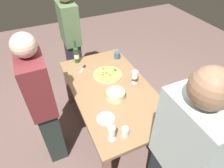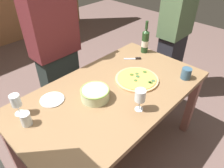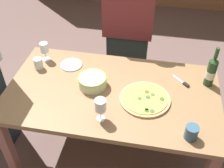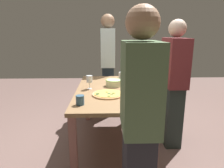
{
  "view_description": "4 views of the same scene",
  "coord_description": "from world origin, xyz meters",
  "px_view_note": "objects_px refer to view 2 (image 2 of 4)",
  "views": [
    {
      "loc": [
        -1.56,
        0.71,
        2.29
      ],
      "look_at": [
        0.0,
        0.0,
        0.82
      ],
      "focal_mm": 31.14,
      "sensor_mm": 36.0,
      "label": 1
    },
    {
      "loc": [
        -0.95,
        -0.91,
        1.79
      ],
      "look_at": [
        0.0,
        0.0,
        0.82
      ],
      "focal_mm": 33.53,
      "sensor_mm": 36.0,
      "label": 2
    },
    {
      "loc": [
        0.28,
        -1.5,
        2.15
      ],
      "look_at": [
        0.0,
        0.0,
        0.82
      ],
      "focal_mm": 44.13,
      "sensor_mm": 36.0,
      "label": 3
    },
    {
      "loc": [
        2.51,
        -0.07,
        1.46
      ],
      "look_at": [
        0.0,
        0.0,
        0.82
      ],
      "focal_mm": 32.63,
      "sensor_mm": 36.0,
      "label": 4
    }
  ],
  "objects_px": {
    "side_plate": "(52,100)",
    "person_guest_right": "(56,52)",
    "cup_ceramic": "(186,73)",
    "pizza": "(137,79)",
    "serving_bowl": "(95,93)",
    "wine_bottle": "(145,41)",
    "wine_glass_near_pizza": "(16,102)",
    "wine_glass_by_bottle": "(140,96)",
    "person_guest_left": "(175,33)",
    "pizza_knife": "(135,59)",
    "cup_amber": "(26,119)",
    "dining_table": "(112,100)"
  },
  "relations": [
    {
      "from": "side_plate",
      "to": "serving_bowl",
      "type": "bearing_deg",
      "value": -42.8
    },
    {
      "from": "serving_bowl",
      "to": "pizza_knife",
      "type": "height_order",
      "value": "serving_bowl"
    },
    {
      "from": "person_guest_right",
      "to": "side_plate",
      "type": "bearing_deg",
      "value": -36.3
    },
    {
      "from": "dining_table",
      "to": "wine_bottle",
      "type": "distance_m",
      "value": 0.77
    },
    {
      "from": "serving_bowl",
      "to": "wine_bottle",
      "type": "relative_size",
      "value": 0.66
    },
    {
      "from": "wine_bottle",
      "to": "wine_glass_near_pizza",
      "type": "bearing_deg",
      "value": 176.74
    },
    {
      "from": "wine_bottle",
      "to": "cup_amber",
      "type": "xyz_separation_m",
      "value": [
        -1.36,
        -0.05,
        -0.08
      ]
    },
    {
      "from": "pizza",
      "to": "serving_bowl",
      "type": "relative_size",
      "value": 1.68
    },
    {
      "from": "dining_table",
      "to": "person_guest_right",
      "type": "height_order",
      "value": "person_guest_right"
    },
    {
      "from": "side_plate",
      "to": "wine_glass_by_bottle",
      "type": "bearing_deg",
      "value": -55.21
    },
    {
      "from": "side_plate",
      "to": "cup_ceramic",
      "type": "bearing_deg",
      "value": -31.3
    },
    {
      "from": "serving_bowl",
      "to": "side_plate",
      "type": "distance_m",
      "value": 0.33
    },
    {
      "from": "serving_bowl",
      "to": "person_guest_right",
      "type": "xyz_separation_m",
      "value": [
        0.16,
        0.76,
        0.01
      ]
    },
    {
      "from": "side_plate",
      "to": "wine_glass_near_pizza",
      "type": "bearing_deg",
      "value": 170.19
    },
    {
      "from": "wine_glass_near_pizza",
      "to": "person_guest_right",
      "type": "relative_size",
      "value": 0.1
    },
    {
      "from": "cup_amber",
      "to": "pizza_knife",
      "type": "xyz_separation_m",
      "value": [
        1.17,
        0.03,
        -0.04
      ]
    },
    {
      "from": "person_guest_left",
      "to": "person_guest_right",
      "type": "distance_m",
      "value": 1.35
    },
    {
      "from": "pizza",
      "to": "pizza_knife",
      "type": "xyz_separation_m",
      "value": [
        0.27,
        0.24,
        -0.01
      ]
    },
    {
      "from": "wine_bottle",
      "to": "pizza_knife",
      "type": "height_order",
      "value": "wine_bottle"
    },
    {
      "from": "wine_bottle",
      "to": "person_guest_left",
      "type": "xyz_separation_m",
      "value": [
        0.5,
        -0.06,
        -0.05
      ]
    },
    {
      "from": "pizza",
      "to": "cup_ceramic",
      "type": "xyz_separation_m",
      "value": [
        0.31,
        -0.28,
        0.04
      ]
    },
    {
      "from": "wine_bottle",
      "to": "cup_ceramic",
      "type": "relative_size",
      "value": 3.41
    },
    {
      "from": "serving_bowl",
      "to": "cup_ceramic",
      "type": "distance_m",
      "value": 0.81
    },
    {
      "from": "wine_glass_near_pizza",
      "to": "wine_glass_by_bottle",
      "type": "relative_size",
      "value": 0.94
    },
    {
      "from": "person_guest_right",
      "to": "wine_glass_by_bottle",
      "type": "bearing_deg",
      "value": -1.0
    },
    {
      "from": "pizza",
      "to": "serving_bowl",
      "type": "height_order",
      "value": "serving_bowl"
    },
    {
      "from": "cup_amber",
      "to": "person_guest_right",
      "type": "xyz_separation_m",
      "value": [
        0.65,
        0.62,
        0.01
      ]
    },
    {
      "from": "cup_ceramic",
      "to": "person_guest_right",
      "type": "height_order",
      "value": "person_guest_right"
    },
    {
      "from": "side_plate",
      "to": "person_guest_right",
      "type": "distance_m",
      "value": 0.67
    },
    {
      "from": "side_plate",
      "to": "wine_bottle",
      "type": "bearing_deg",
      "value": -1.84
    },
    {
      "from": "cup_ceramic",
      "to": "pizza",
      "type": "bearing_deg",
      "value": 137.91
    },
    {
      "from": "pizza",
      "to": "person_guest_left",
      "type": "distance_m",
      "value": 0.98
    },
    {
      "from": "wine_glass_near_pizza",
      "to": "person_guest_right",
      "type": "distance_m",
      "value": 0.81
    },
    {
      "from": "dining_table",
      "to": "wine_bottle",
      "type": "bearing_deg",
      "value": 16.64
    },
    {
      "from": "cup_ceramic",
      "to": "side_plate",
      "type": "distance_m",
      "value": 1.13
    },
    {
      "from": "cup_amber",
      "to": "cup_ceramic",
      "type": "xyz_separation_m",
      "value": [
        1.21,
        -0.5,
        0.0
      ]
    },
    {
      "from": "serving_bowl",
      "to": "cup_ceramic",
      "type": "height_order",
      "value": "cup_ceramic"
    },
    {
      "from": "dining_table",
      "to": "side_plate",
      "type": "height_order",
      "value": "side_plate"
    },
    {
      "from": "pizza",
      "to": "wine_bottle",
      "type": "relative_size",
      "value": 1.11
    },
    {
      "from": "serving_bowl",
      "to": "pizza_knife",
      "type": "bearing_deg",
      "value": 13.33
    },
    {
      "from": "cup_ceramic",
      "to": "serving_bowl",
      "type": "bearing_deg",
      "value": 153.31
    },
    {
      "from": "wine_bottle",
      "to": "pizza_knife",
      "type": "relative_size",
      "value": 2.45
    },
    {
      "from": "pizza_knife",
      "to": "person_guest_left",
      "type": "height_order",
      "value": "person_guest_left"
    },
    {
      "from": "cup_ceramic",
      "to": "wine_glass_by_bottle",
      "type": "bearing_deg",
      "value": 175.31
    },
    {
      "from": "dining_table",
      "to": "side_plate",
      "type": "bearing_deg",
      "value": 147.8
    },
    {
      "from": "cup_ceramic",
      "to": "cup_amber",
      "type": "bearing_deg",
      "value": 157.7
    },
    {
      "from": "serving_bowl",
      "to": "side_plate",
      "type": "height_order",
      "value": "serving_bowl"
    },
    {
      "from": "dining_table",
      "to": "person_guest_left",
      "type": "xyz_separation_m",
      "value": [
        1.21,
        0.15,
        0.17
      ]
    },
    {
      "from": "serving_bowl",
      "to": "cup_ceramic",
      "type": "relative_size",
      "value": 2.26
    },
    {
      "from": "person_guest_left",
      "to": "side_plate",
      "type": "bearing_deg",
      "value": -10.64
    }
  ]
}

